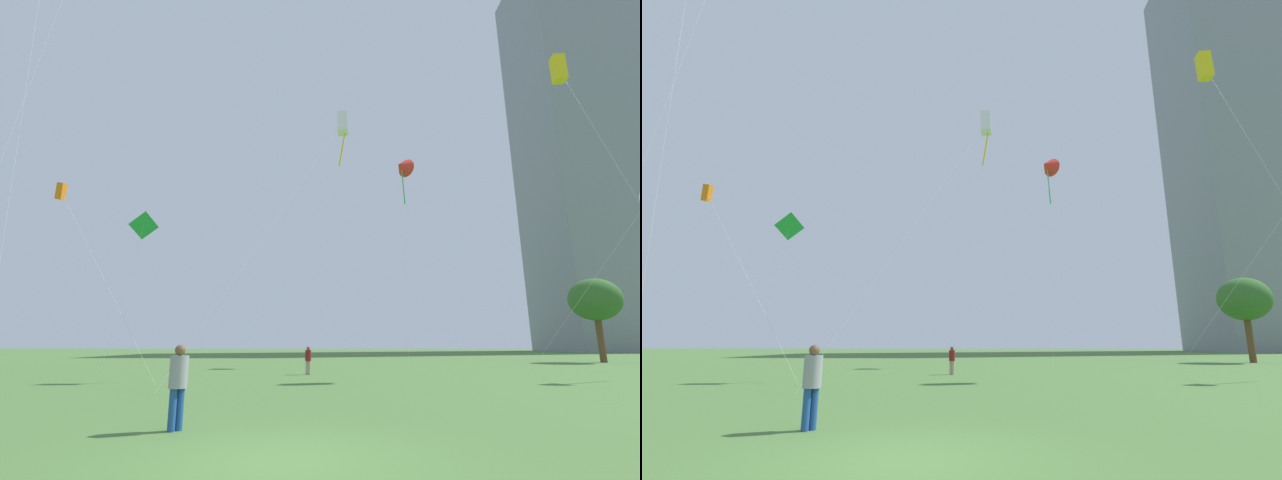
% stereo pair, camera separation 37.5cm
% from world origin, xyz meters
% --- Properties ---
extents(ground, '(280.00, 280.00, 0.00)m').
position_xyz_m(ground, '(0.00, 0.00, 0.00)').
color(ground, '#4C7538').
extents(person_standing_0, '(0.37, 0.37, 1.65)m').
position_xyz_m(person_standing_0, '(-1.66, 19.46, 0.95)').
color(person_standing_0, tan).
rests_on(person_standing_0, ground).
extents(person_standing_1, '(0.40, 0.40, 1.81)m').
position_xyz_m(person_standing_1, '(-2.70, 2.22, 1.05)').
color(person_standing_1, '#1E478C').
rests_on(person_standing_1, ground).
extents(kite_flying_0, '(9.81, 5.11, 11.84)m').
position_xyz_m(kite_flying_0, '(-17.25, 17.09, 11.19)').
color(kite_flying_0, silver).
rests_on(kite_flying_0, ground).
extents(kite_flying_2, '(1.58, 9.28, 22.23)m').
position_xyz_m(kite_flying_2, '(16.27, 21.35, 21.18)').
color(kite_flying_2, silver).
rests_on(kite_flying_2, ground).
extents(kite_flying_4, '(7.17, 10.12, 16.74)m').
position_xyz_m(kite_flying_4, '(0.61, 18.27, 15.77)').
color(kite_flying_4, silver).
rests_on(kite_flying_4, ground).
extents(kite_flying_5, '(3.39, 2.13, 11.07)m').
position_xyz_m(kite_flying_5, '(-14.51, 22.67, 10.42)').
color(kite_flying_5, silver).
rests_on(kite_flying_5, ground).
extents(kite_flying_8, '(2.18, 7.83, 18.98)m').
position_xyz_m(kite_flying_8, '(5.94, 30.96, 18.04)').
color(kite_flying_8, silver).
rests_on(kite_flying_8, ground).
extents(park_tree_1, '(4.84, 4.84, 8.22)m').
position_xyz_m(park_tree_1, '(25.32, 38.19, 6.05)').
color(park_tree_1, brown).
rests_on(park_tree_1, ground).
extents(distant_highrise_0, '(25.68, 25.04, 99.64)m').
position_xyz_m(distant_highrise_0, '(58.23, 96.63, 49.82)').
color(distant_highrise_0, gray).
rests_on(distant_highrise_0, ground).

